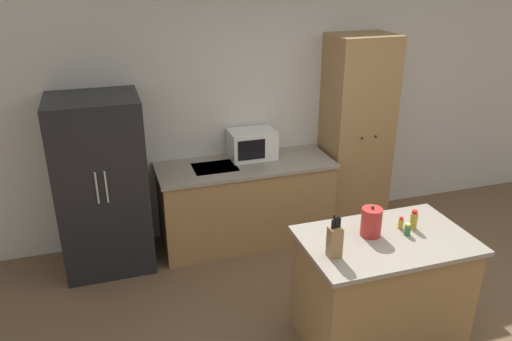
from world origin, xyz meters
name	(u,v)px	position (x,y,z in m)	size (l,w,h in m)	color
wall_back	(299,110)	(0.00, 2.33, 1.30)	(7.20, 0.06, 2.60)	beige
refrigerator	(102,185)	(-2.15, 1.95, 0.85)	(0.82, 0.73, 1.71)	black
back_counter	(246,202)	(-0.73, 1.97, 0.45)	(1.82, 0.70, 0.89)	#9E7547
pantry_cabinet	(356,133)	(0.57, 2.04, 1.06)	(0.67, 0.55, 2.13)	#9E7547
kitchen_island	(381,288)	(-0.16, 0.18, 0.46)	(1.27, 0.80, 0.91)	#9E7547
microwave	(252,144)	(-0.61, 2.11, 1.04)	(0.48, 0.34, 0.30)	white
knife_block	(335,241)	(-0.64, 0.08, 1.03)	(0.09, 0.08, 0.33)	#9E7547
spice_bottle_tall_dark	(407,230)	(0.02, 0.18, 0.96)	(0.05, 0.05, 0.10)	#337033
spice_bottle_short_red	(401,223)	(0.02, 0.28, 0.96)	(0.04, 0.04, 0.10)	gold
spice_bottle_amber_oil	(414,220)	(0.11, 0.25, 0.98)	(0.06, 0.06, 0.16)	gold
kettle	(371,222)	(-0.25, 0.26, 1.02)	(0.16, 0.16, 0.25)	#B72D28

